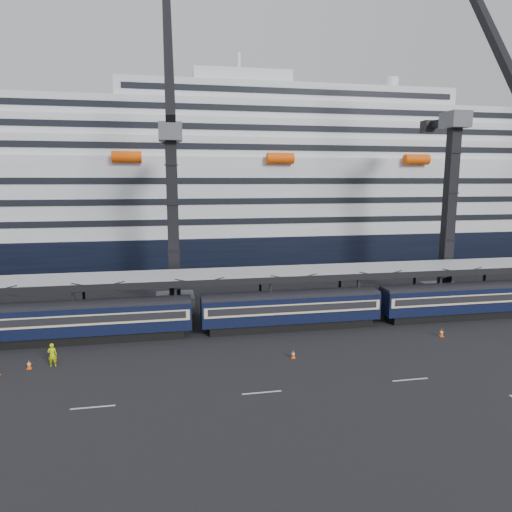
# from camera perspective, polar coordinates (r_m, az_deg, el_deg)

# --- Properties ---
(ground) EXTENTS (260.00, 260.00, 0.00)m
(ground) POSITION_cam_1_polar(r_m,az_deg,el_deg) (43.47, 18.44, -12.08)
(ground) COLOR black
(ground) RESTS_ON ground
(train) EXTENTS (133.05, 3.00, 4.05)m
(train) POSITION_cam_1_polar(r_m,az_deg,el_deg) (49.61, 8.19, -6.31)
(train) COLOR black
(train) RESTS_ON ground
(canopy) EXTENTS (130.00, 6.25, 5.53)m
(canopy) POSITION_cam_1_polar(r_m,az_deg,el_deg) (54.15, 11.57, -1.75)
(canopy) COLOR #919499
(canopy) RESTS_ON ground
(cruise_ship) EXTENTS (214.09, 28.84, 34.00)m
(cruise_ship) POSITION_cam_1_polar(r_m,az_deg,el_deg) (83.42, 2.67, 7.21)
(cruise_ship) COLOR black
(cruise_ship) RESTS_ON ground
(crane_dark_near) EXTENTS (4.50, 17.75, 35.08)m
(crane_dark_near) POSITION_cam_1_polar(r_m,az_deg,el_deg) (53.84, -10.38, 5.39)
(crane_dark_near) COLOR #484B4F
(crane_dark_near) RESTS_ON ground
(crane_dark_mid) EXTENTS (4.50, 18.24, 39.64)m
(crane_dark_mid) POSITION_cam_1_polar(r_m,az_deg,el_deg) (63.48, 23.29, 6.67)
(crane_dark_mid) COLOR #484B4F
(crane_dark_mid) RESTS_ON ground
(worker) EXTENTS (0.78, 0.55, 2.05)m
(worker) POSITION_cam_1_polar(r_m,az_deg,el_deg) (43.01, -24.12, -11.21)
(worker) COLOR #CAD80B
(worker) RESTS_ON ground
(traffic_cone_a) EXTENTS (0.40, 0.40, 0.81)m
(traffic_cone_a) POSITION_cam_1_polar(r_m,az_deg,el_deg) (43.53, -26.51, -12.02)
(traffic_cone_a) COLOR #FF5108
(traffic_cone_a) RESTS_ON ground
(traffic_cone_c) EXTENTS (0.38, 0.38, 0.76)m
(traffic_cone_c) POSITION_cam_1_polar(r_m,az_deg,el_deg) (41.48, 4.68, -12.11)
(traffic_cone_c) COLOR #FF5108
(traffic_cone_c) RESTS_ON ground
(traffic_cone_d) EXTENTS (0.43, 0.43, 0.85)m
(traffic_cone_d) POSITION_cam_1_polar(r_m,az_deg,el_deg) (50.27, 22.18, -8.84)
(traffic_cone_d) COLOR #FF5108
(traffic_cone_d) RESTS_ON ground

